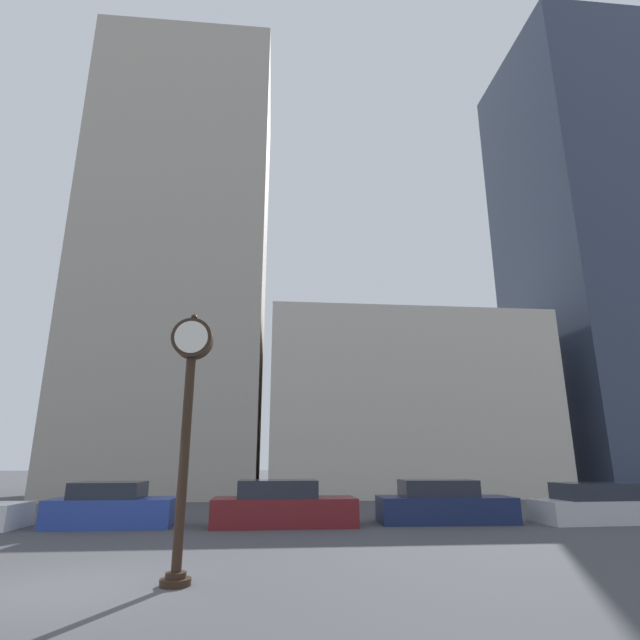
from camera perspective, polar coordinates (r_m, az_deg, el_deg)
name	(u,v)px	position (r m, az deg, el deg)	size (l,w,h in m)	color
ground_plane	(58,589)	(10.52, -27.73, -25.60)	(200.00, 200.00, 0.00)	#424247
building_tall_tower	(183,266)	(36.77, -15.35, 6.00)	(11.45, 12.00, 30.67)	#ADA393
building_storefront_row	(397,408)	(34.93, 8.79, -9.94)	(17.24, 12.00, 10.99)	beige
building_glass_modern	(605,251)	(45.17, 29.78, 6.83)	(12.59, 12.00, 35.60)	#2D384C
street_clock	(188,401)	(9.93, -14.83, -8.97)	(0.78, 0.54, 4.91)	black
car_blue	(112,507)	(18.76, -22.67, -19.16)	(3.94, 1.92, 1.40)	#28429E
car_maroon	(283,506)	(17.67, -4.28, -20.47)	(4.73, 1.85, 1.46)	maroon
car_navy	(443,504)	(19.00, 13.93, -19.78)	(4.70, 2.00, 1.43)	#19234C
car_silver	(602,506)	(20.95, 29.53, -18.01)	(4.86, 1.98, 1.33)	#BCBCC1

